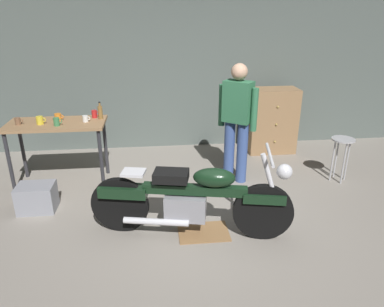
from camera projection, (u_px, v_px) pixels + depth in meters
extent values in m
plane|color=gray|center=(203.00, 229.00, 4.05)|extent=(12.00, 12.00, 0.00)
cube|color=#56605B|center=(181.00, 58.00, 6.06)|extent=(8.00, 0.12, 3.10)
cube|color=#99724C|center=(56.00, 124.00, 4.83)|extent=(1.30, 0.64, 0.04)
cylinder|color=#2D2D33|center=(10.00, 164.00, 4.70)|extent=(0.05, 0.05, 0.86)
cylinder|color=#2D2D33|center=(101.00, 160.00, 4.82)|extent=(0.05, 0.05, 0.86)
cylinder|color=#2D2D33|center=(23.00, 150.00, 5.18)|extent=(0.05, 0.05, 0.86)
cylinder|color=#2D2D33|center=(106.00, 147.00, 5.30)|extent=(0.05, 0.05, 0.86)
cylinder|color=black|center=(263.00, 212.00, 3.79)|extent=(0.64, 0.20, 0.64)
cylinder|color=black|center=(120.00, 205.00, 3.93)|extent=(0.64, 0.20, 0.64)
cube|color=black|center=(264.00, 197.00, 3.72)|extent=(0.46, 0.23, 0.10)
cube|color=black|center=(123.00, 191.00, 3.86)|extent=(0.55, 0.28, 0.12)
cube|color=gray|center=(186.00, 207.00, 3.86)|extent=(0.48, 0.33, 0.28)
cube|color=black|center=(195.00, 190.00, 3.77)|extent=(1.10, 0.33, 0.10)
ellipsoid|color=black|center=(214.00, 178.00, 3.69)|extent=(0.48, 0.31, 0.20)
cube|color=black|center=(171.00, 176.00, 3.73)|extent=(0.40, 0.31, 0.10)
cube|color=silver|center=(133.00, 172.00, 3.76)|extent=(0.28, 0.25, 0.03)
cylinder|color=silver|center=(271.00, 184.00, 3.66)|extent=(0.27, 0.10, 0.68)
cylinder|color=silver|center=(270.00, 154.00, 3.54)|extent=(0.16, 0.59, 0.03)
sphere|color=silver|center=(285.00, 172.00, 3.59)|extent=(0.16, 0.16, 0.16)
cylinder|color=silver|center=(156.00, 222.00, 3.80)|extent=(0.70, 0.21, 0.07)
cylinder|color=#3B5493|center=(242.00, 153.00, 5.04)|extent=(0.15, 0.15, 0.88)
cylinder|color=#3B5493|center=(229.00, 150.00, 5.14)|extent=(0.15, 0.15, 0.88)
cube|color=#33724C|center=(238.00, 102.00, 4.82)|extent=(0.44, 0.41, 0.56)
cylinder|color=#33724C|center=(254.00, 110.00, 4.74)|extent=(0.09, 0.09, 0.58)
cylinder|color=#33724C|center=(222.00, 105.00, 4.97)|extent=(0.09, 0.09, 0.58)
sphere|color=tan|center=(239.00, 72.00, 4.67)|extent=(0.22, 0.22, 0.22)
cylinder|color=#B2B2B7|center=(343.00, 139.00, 5.00)|extent=(0.32, 0.32, 0.02)
cylinder|color=#B2B2B7|center=(347.00, 160.00, 5.13)|extent=(0.02, 0.02, 0.62)
cylinder|color=#B2B2B7|center=(336.00, 157.00, 5.22)|extent=(0.02, 0.02, 0.62)
cylinder|color=#B2B2B7|center=(333.00, 161.00, 5.10)|extent=(0.02, 0.02, 0.62)
cylinder|color=#B2B2B7|center=(344.00, 163.00, 5.01)|extent=(0.02, 0.02, 0.62)
cube|color=#99724C|center=(272.00, 121.00, 6.12)|extent=(0.80, 0.44, 1.10)
sphere|color=tan|center=(278.00, 107.00, 5.80)|extent=(0.04, 0.04, 0.04)
sphere|color=tan|center=(276.00, 125.00, 5.91)|extent=(0.04, 0.04, 0.04)
sphere|color=tan|center=(275.00, 142.00, 6.02)|extent=(0.04, 0.04, 0.04)
cube|color=olive|center=(204.00, 232.00, 3.99)|extent=(0.56, 0.40, 0.01)
cube|color=gray|center=(37.00, 198.00, 4.39)|extent=(0.44, 0.32, 0.34)
cylinder|color=red|center=(94.00, 114.00, 5.02)|extent=(0.07, 0.07, 0.11)
torus|color=red|center=(97.00, 114.00, 5.02)|extent=(0.06, 0.01, 0.06)
cylinder|color=#3D7F4C|center=(56.00, 122.00, 4.66)|extent=(0.08, 0.08, 0.11)
torus|color=#3D7F4C|center=(60.00, 121.00, 4.67)|extent=(0.06, 0.01, 0.06)
cylinder|color=yellow|center=(40.00, 120.00, 4.73)|extent=(0.09, 0.09, 0.11)
torus|color=yellow|center=(44.00, 120.00, 4.73)|extent=(0.06, 0.01, 0.06)
cylinder|color=white|center=(85.00, 119.00, 4.83)|extent=(0.07, 0.07, 0.09)
torus|color=white|center=(88.00, 118.00, 4.84)|extent=(0.05, 0.01, 0.05)
cylinder|color=brown|center=(18.00, 121.00, 4.72)|extent=(0.07, 0.07, 0.09)
torus|color=brown|center=(21.00, 121.00, 4.72)|extent=(0.05, 0.01, 0.05)
cylinder|color=orange|center=(58.00, 117.00, 4.90)|extent=(0.09, 0.09, 0.10)
torus|color=orange|center=(62.00, 117.00, 4.90)|extent=(0.05, 0.01, 0.05)
cylinder|color=olive|center=(100.00, 113.00, 4.95)|extent=(0.06, 0.06, 0.18)
cylinder|color=olive|center=(100.00, 104.00, 4.91)|extent=(0.03, 0.03, 0.05)
cylinder|color=black|center=(99.00, 102.00, 4.90)|extent=(0.03, 0.03, 0.01)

